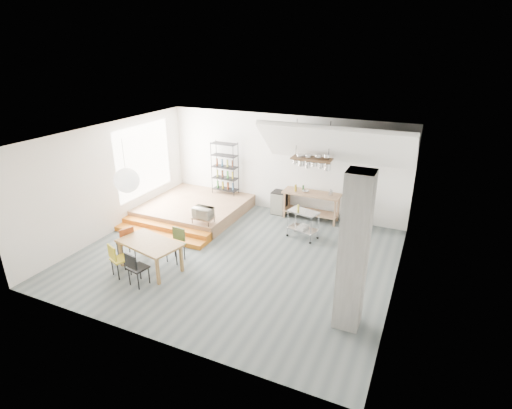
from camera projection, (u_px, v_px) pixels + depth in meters
The scene contains 26 objects.
floor at pixel (235, 256), 10.56m from camera, with size 8.00×8.00×0.00m, color #4B5657.
wall_back at pixel (283, 164), 12.92m from camera, with size 8.00×0.04×3.20m, color silver.
wall_left at pixel (110, 179), 11.50m from camera, with size 0.04×7.00×3.20m, color silver.
wall_right at pixel (401, 228), 8.42m from camera, with size 0.04×7.00×3.20m, color silver.
ceiling at pixel (232, 136), 9.36m from camera, with size 8.00×7.00×0.02m, color white.
slope_ceiling at pixel (336, 145), 11.36m from camera, with size 4.40×1.80×0.15m, color white.
window_pane at pixel (144, 160), 12.68m from camera, with size 0.02×2.50×2.20m, color white.
platform at pixel (195, 208), 13.13m from camera, with size 3.00×3.00×0.40m, color #8D6446.
step_lower at pixel (159, 236), 11.54m from camera, with size 3.00×0.35×0.13m, color #C66917.
step_upper at pixel (166, 229), 11.81m from camera, with size 3.00×0.35×0.27m, color #C66917.
concrete_column at pixel (353, 253), 7.42m from camera, with size 0.50×0.50×3.20m, color slate.
kitchen_counter at pixel (311, 201), 12.56m from camera, with size 1.80×0.60×0.91m.
stove at pixel (356, 212), 12.08m from camera, with size 0.60×0.60×1.18m.
pot_rack at pixel (312, 161), 11.86m from camera, with size 1.20×0.50×1.43m.
wire_shelving at pixel (225, 167), 13.53m from camera, with size 0.88×0.38×1.80m.
microwave_shelf at pixel (203, 218), 11.53m from camera, with size 0.60×0.40×0.16m.
paper_lantern at pixel (127, 180), 9.50m from camera, with size 0.60×0.60×0.60m, color white.
dining_table at pixel (150, 245), 9.74m from camera, with size 1.70×1.19×0.74m.
chair_mustard at pixel (117, 257), 9.47m from camera, with size 0.50×0.50×0.85m.
chair_black at pixel (135, 266), 9.08m from camera, with size 0.46×0.46×0.86m.
chair_olive at pixel (177, 242), 10.21m from camera, with size 0.43×0.43×0.87m.
chair_red at pixel (126, 239), 10.31m from camera, with size 0.53×0.53×0.88m.
rolling_cart at pixel (303, 221), 11.37m from camera, with size 0.93×0.66×0.83m.
mini_fridge at pixel (279, 202), 13.12m from camera, with size 0.45×0.45×0.76m, color black.
microwave at pixel (203, 213), 11.46m from camera, with size 0.56×0.38×0.31m, color beige.
bowl at pixel (306, 191), 12.47m from camera, with size 0.22×0.22×0.05m, color silver.
Camera 1 is at (4.36, -8.21, 5.21)m, focal length 28.00 mm.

